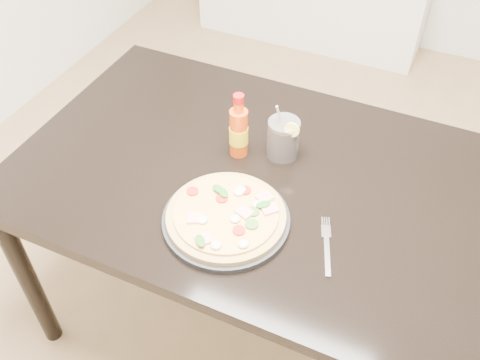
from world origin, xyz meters
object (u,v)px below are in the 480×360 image
at_px(pizza, 227,215).
at_px(cola_cup, 283,139).
at_px(dining_table, 257,193).
at_px(plate, 226,220).
at_px(fork, 327,244).
at_px(hot_sauce_bottle, 239,131).
at_px(media_console, 310,1).

relative_size(pizza, cola_cup, 1.71).
relative_size(dining_table, plate, 4.19).
height_order(dining_table, fork, fork).
xyz_separation_m(dining_table, hot_sauce_bottle, (-0.08, 0.06, 0.17)).
distance_m(dining_table, plate, 0.22).
relative_size(dining_table, fork, 7.67).
xyz_separation_m(dining_table, pizza, (-0.00, -0.20, 0.11)).
bearing_deg(pizza, hot_sauce_bottle, 108.10).
relative_size(hot_sauce_bottle, cola_cup, 1.15).
xyz_separation_m(dining_table, plate, (-0.00, -0.20, 0.09)).
relative_size(dining_table, cola_cup, 7.69).
relative_size(hot_sauce_bottle, media_console, 0.15).
bearing_deg(dining_table, hot_sauce_bottle, 146.26).
xyz_separation_m(cola_cup, media_console, (-0.53, 1.94, -0.56)).
bearing_deg(cola_cup, fork, -50.20).
xyz_separation_m(plate, fork, (0.26, 0.04, -0.01)).
bearing_deg(plate, media_console, 102.51).
bearing_deg(hot_sauce_bottle, cola_cup, 21.76).
bearing_deg(media_console, cola_cup, -74.55).
height_order(pizza, fork, pizza).
relative_size(pizza, fork, 1.71).
height_order(cola_cup, media_console, cola_cup).
distance_m(pizza, fork, 0.26).
height_order(dining_table, hot_sauce_bottle, hot_sauce_bottle).
bearing_deg(media_console, fork, -70.98).
xyz_separation_m(plate, media_console, (-0.50, 2.24, -0.51)).
relative_size(dining_table, hot_sauce_bottle, 6.70).
distance_m(dining_table, pizza, 0.23).
height_order(dining_table, media_console, dining_table).
relative_size(dining_table, media_console, 1.00).
bearing_deg(media_console, dining_table, -76.24).
height_order(hot_sauce_bottle, cola_cup, hot_sauce_bottle).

